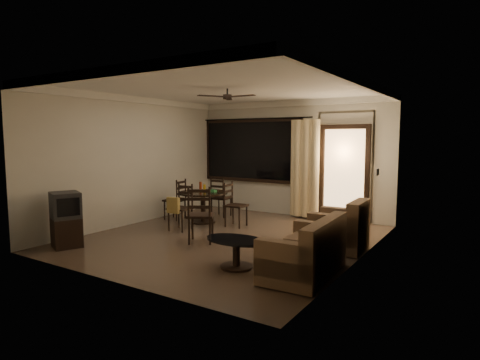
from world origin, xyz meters
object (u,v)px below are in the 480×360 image
Objects in this scene: dining_table at (203,198)px; dining_chair_south at (180,215)px; coffee_table at (236,249)px; dining_chair_north at (221,205)px; tv_cabinet at (66,219)px; armchair at (342,230)px; dining_chair_west at (175,207)px; sofa at (307,253)px; side_chair at (201,225)px; dining_chair_east at (236,213)px.

dining_chair_south is (0.06, -0.86, -0.24)m from dining_table.
dining_table is at bearing 136.12° from coffee_table.
dining_chair_north is at bearing 90.00° from dining_chair_south.
tv_cabinet is 0.98× the size of coffee_table.
armchair is at bearing 59.89° from coffee_table.
dining_table is 1.27× the size of armchair.
dining_chair_west is 4.59m from sofa.
armchair is at bearing 87.60° from sofa.
sofa is (4.16, 0.86, -0.17)m from tv_cabinet.
dining_chair_south is 0.99× the size of tv_cabinet.
dining_chair_south is 3.32m from armchair.
armchair is 0.83× the size of side_chair.
coffee_table is at bearing -150.97° from dining_chair_east.
sofa reaches higher than coffee_table.
dining_chair_north is 3.90m from coffee_table.
coffee_table is (2.30, -1.42, -0.02)m from dining_chair_south.
dining_table is 1.16× the size of dining_chair_east.
dining_chair_north is 3.75m from tv_cabinet.
coffee_table is (3.13, -2.21, 0.01)m from dining_chair_west.
side_chair reaches higher than dining_chair_north.
coffee_table is (3.14, 0.62, -0.20)m from tv_cabinet.
dining_chair_west is at bearing 45.71° from dining_chair_north.
dining_chair_east is 3.29m from sofa.
tv_cabinet reaches higher than dining_chair_south.
side_chair reaches higher than coffee_table.
armchair is 0.88× the size of coffee_table.
dining_chair_south is at bearing 42.16° from dining_chair_west.
dining_table is 1.76m from side_chair.
dining_chair_south is at bearing 135.70° from dining_chair_east.
tv_cabinet is at bearing -105.14° from dining_table.
dining_chair_north is at bearing -93.18° from side_chair.
dining_chair_east is 3.37m from tv_cabinet.
dining_chair_west is 1.09× the size of armchair.
side_chair is at bearing 49.12° from dining_chair_west.
dining_chair_west is 2.24m from side_chair.
dining_table is 1.16× the size of dining_chair_west.
dining_chair_east is 2.79m from coffee_table.
dining_chair_east is at bearing 4.14° from dining_table.
armchair is 2.01m from coffee_table.
dining_chair_east and dining_chair_north have the same top height.
tv_cabinet is 0.64× the size of sofa.
dining_table is 1.16× the size of dining_chair_south.
coffee_table is at bearing 50.59° from dining_chair_west.
side_chair is at bearing -53.74° from dining_table.
side_chair reaches higher than armchair.
armchair is at bearing -9.05° from dining_table.
armchair is (2.54, -0.60, 0.07)m from dining_chair_east.
dining_chair_north is at bearing 128.41° from coffee_table.
coffee_table is (-1.01, -1.74, -0.06)m from armchair.
dining_chair_north is 4.44m from sofa.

